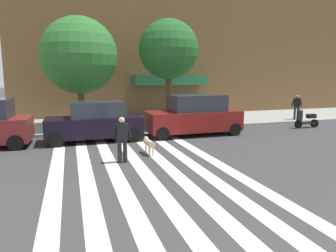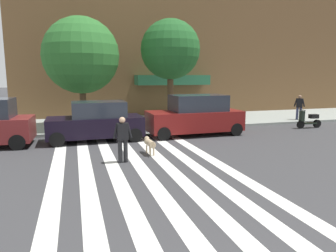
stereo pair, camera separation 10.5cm
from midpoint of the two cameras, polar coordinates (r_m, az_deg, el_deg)
The scene contains 11 objects.
ground_plane at distance 9.77m, azimuth -2.54°, elevation -9.02°, with size 160.00×160.00×0.00m, color #353538.
sidewalk_far at distance 19.74m, azimuth -10.42°, elevation 0.42°, with size 80.00×6.00×0.15m, color gray.
crosswalk_stripes at distance 9.71m, azimuth -4.17°, elevation -9.14°, with size 5.85×14.21×0.01m.
parked_car_behind_first at distance 14.99m, azimuth -13.51°, elevation 0.73°, with size 4.41×2.01×1.87m.
parked_car_third_in_line at distance 16.12m, azimuth 4.62°, elevation 1.89°, with size 4.90×2.10×2.08m.
parked_scooter at distance 20.03m, azimuth 24.09°, elevation 1.05°, with size 1.63×0.50×1.11m.
street_tree_nearest at distance 18.35m, azimuth -16.23°, elevation 12.36°, with size 4.26×4.26×6.16m.
street_tree_middle at distance 19.06m, azimuth -0.05°, elevation 13.87°, with size 3.58×3.58×6.26m.
pedestrian_dog_walker at distance 11.02m, azimuth -8.74°, elevation -2.03°, with size 0.71×0.26×1.64m.
dog_on_leash at distance 12.19m, azimuth -3.79°, elevation -3.17°, with size 0.31×1.11×0.65m.
pedestrian_bystander at distance 22.40m, azimuth 22.54°, elevation 3.48°, with size 0.62×0.49×1.64m.
Camera 1 is at (-2.44, -1.54, 3.07)m, focal length 33.04 mm.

